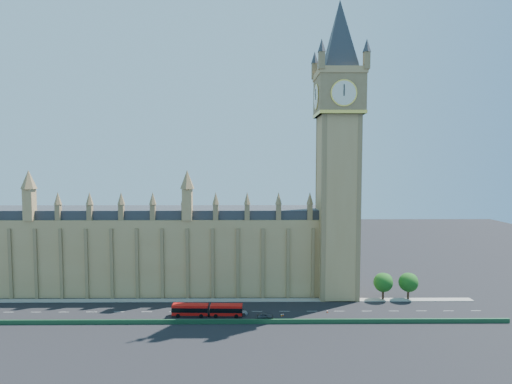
{
  "coord_description": "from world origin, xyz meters",
  "views": [
    {
      "loc": [
        10.72,
        -113.38,
        42.3
      ],
      "look_at": [
        11.8,
        10.0,
        34.16
      ],
      "focal_mm": 28.0,
      "sensor_mm": 36.0,
      "label": 1
    }
  ],
  "objects_px": {
    "car_grey": "(265,316)",
    "car_white": "(239,312)",
    "red_bus": "(207,310)",
    "car_silver": "(222,314)"
  },
  "relations": [
    {
      "from": "red_bus",
      "to": "car_white",
      "type": "relative_size",
      "value": 4.01
    },
    {
      "from": "car_white",
      "to": "red_bus",
      "type": "bearing_deg",
      "value": 105.89
    },
    {
      "from": "car_white",
      "to": "car_silver",
      "type": "bearing_deg",
      "value": 115.75
    },
    {
      "from": "car_silver",
      "to": "red_bus",
      "type": "bearing_deg",
      "value": 83.67
    },
    {
      "from": "car_grey",
      "to": "car_white",
      "type": "relative_size",
      "value": 0.91
    },
    {
      "from": "red_bus",
      "to": "car_grey",
      "type": "distance_m",
      "value": 16.23
    },
    {
      "from": "car_grey",
      "to": "car_silver",
      "type": "xyz_separation_m",
      "value": [
        -12.06,
        1.72,
        0.05
      ]
    },
    {
      "from": "red_bus",
      "to": "car_grey",
      "type": "relative_size",
      "value": 4.42
    },
    {
      "from": "red_bus",
      "to": "car_white",
      "type": "bearing_deg",
      "value": 10.66
    },
    {
      "from": "car_grey",
      "to": "red_bus",
      "type": "bearing_deg",
      "value": 83.74
    }
  ]
}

